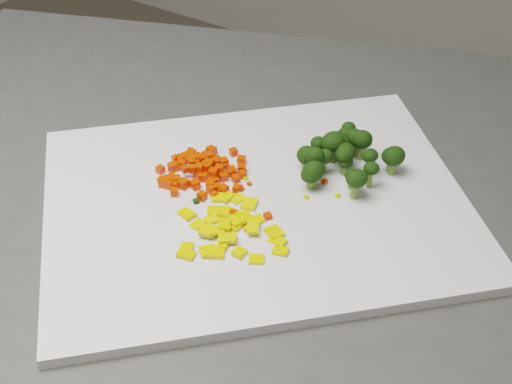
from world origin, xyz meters
The scene contains 146 objects.
cutting_board centered at (0.38, 0.14, 0.91)m, with size 0.47×0.37×0.01m, color white.
carrot_pile centered at (0.31, 0.14, 0.93)m, with size 0.11×0.11×0.03m, color red, non-canonical shape.
pepper_pile centered at (0.39, 0.07, 0.92)m, with size 0.12×0.12×0.02m, color yellow, non-canonical shape.
broccoli_pile centered at (0.44, 0.24, 0.94)m, with size 0.13×0.13×0.06m, color black, non-canonical shape.
carrot_cube_0 centered at (0.29, 0.14, 0.92)m, with size 0.01×0.01×0.01m, color red.
carrot_cube_1 centered at (0.31, 0.15, 0.92)m, with size 0.01×0.01×0.01m, color red.
carrot_cube_2 centered at (0.33, 0.15, 0.92)m, with size 0.01×0.01×0.01m, color red.
carrot_cube_3 centered at (0.34, 0.16, 0.92)m, with size 0.01×0.01×0.01m, color red.
carrot_cube_4 centered at (0.29, 0.14, 0.93)m, with size 0.01×0.01×0.01m, color red.
carrot_cube_5 centered at (0.27, 0.13, 0.92)m, with size 0.01×0.01×0.01m, color red.
carrot_cube_6 centered at (0.35, 0.13, 0.92)m, with size 0.01×0.01×0.01m, color red.
carrot_cube_7 centered at (0.33, 0.13, 0.92)m, with size 0.01×0.01×0.01m, color red.
carrot_cube_8 centered at (0.29, 0.13, 0.92)m, with size 0.01×0.01×0.01m, color red.
carrot_cube_9 centered at (0.31, 0.14, 0.92)m, with size 0.01×0.01×0.01m, color red.
carrot_cube_10 centered at (0.31, 0.13, 0.92)m, with size 0.01×0.01×0.01m, color red.
carrot_cube_11 centered at (0.31, 0.14, 0.93)m, with size 0.01×0.01×0.01m, color red.
carrot_cube_12 centered at (0.33, 0.16, 0.92)m, with size 0.01×0.01×0.01m, color red.
carrot_cube_13 centered at (0.35, 0.16, 0.92)m, with size 0.01×0.01×0.01m, color red.
carrot_cube_14 centered at (0.28, 0.10, 0.92)m, with size 0.01×0.01×0.01m, color red.
carrot_cube_15 centered at (0.28, 0.16, 0.92)m, with size 0.01×0.01×0.01m, color red.
carrot_cube_16 centered at (0.29, 0.17, 0.92)m, with size 0.01×0.01×0.01m, color red.
carrot_cube_17 centered at (0.26, 0.12, 0.92)m, with size 0.01×0.01×0.01m, color red.
carrot_cube_18 centered at (0.30, 0.11, 0.92)m, with size 0.01×0.01×0.01m, color red.
carrot_cube_19 centered at (0.29, 0.15, 0.93)m, with size 0.01×0.01×0.01m, color red.
carrot_cube_20 centered at (0.31, 0.15, 0.93)m, with size 0.01×0.01×0.01m, color red.
carrot_cube_21 centered at (0.32, 0.17, 0.92)m, with size 0.01×0.01×0.01m, color red.
carrot_cube_22 centered at (0.34, 0.13, 0.92)m, with size 0.01×0.01×0.01m, color red.
carrot_cube_23 centered at (0.27, 0.14, 0.92)m, with size 0.01×0.01×0.01m, color red.
carrot_cube_24 centered at (0.30, 0.16, 0.93)m, with size 0.01×0.01×0.01m, color red.
carrot_cube_25 centered at (0.30, 0.15, 0.92)m, with size 0.01×0.01×0.01m, color red.
carrot_cube_26 centered at (0.29, 0.11, 0.92)m, with size 0.01×0.01×0.01m, color red.
carrot_cube_27 centered at (0.32, 0.19, 0.92)m, with size 0.01×0.01×0.01m, color red.
carrot_cube_28 centered at (0.33, 0.15, 0.92)m, with size 0.01×0.01×0.01m, color red.
carrot_cube_29 centered at (0.30, 0.09, 0.92)m, with size 0.01×0.01×0.01m, color red.
carrot_cube_30 centered at (0.26, 0.14, 0.92)m, with size 0.01×0.01×0.01m, color red.
carrot_cube_31 centered at (0.34, 0.11, 0.92)m, with size 0.01×0.01×0.01m, color red.
carrot_cube_32 centered at (0.36, 0.14, 0.92)m, with size 0.01×0.01×0.01m, color red.
carrot_cube_33 centered at (0.34, 0.16, 0.92)m, with size 0.01×0.01×0.01m, color red.
carrot_cube_34 centered at (0.27, 0.15, 0.92)m, with size 0.01×0.01×0.01m, color red.
carrot_cube_35 centered at (0.29, 0.14, 0.93)m, with size 0.01×0.01×0.01m, color red.
carrot_cube_36 centered at (0.34, 0.17, 0.92)m, with size 0.01×0.01×0.01m, color red.
carrot_cube_37 centered at (0.35, 0.15, 0.92)m, with size 0.01×0.01×0.01m, color red.
carrot_cube_38 centered at (0.31, 0.12, 0.92)m, with size 0.01×0.01×0.01m, color red.
carrot_cube_39 centered at (0.31, 0.14, 0.92)m, with size 0.01×0.01×0.01m, color red.
carrot_cube_40 centered at (0.29, 0.15, 0.92)m, with size 0.01×0.01×0.01m, color red.
carrot_cube_41 centered at (0.32, 0.16, 0.92)m, with size 0.01×0.01×0.01m, color red.
carrot_cube_42 centered at (0.27, 0.13, 0.92)m, with size 0.01×0.01×0.01m, color red.
carrot_cube_43 centered at (0.31, 0.16, 0.92)m, with size 0.01×0.01×0.01m, color red.
carrot_cube_44 centered at (0.29, 0.10, 0.92)m, with size 0.01×0.01×0.01m, color red.
carrot_cube_45 centered at (0.33, 0.12, 0.92)m, with size 0.01×0.01×0.01m, color red.
carrot_cube_46 centered at (0.28, 0.10, 0.92)m, with size 0.01×0.01×0.01m, color red.
carrot_cube_47 centered at (0.31, 0.15, 0.93)m, with size 0.01×0.01×0.01m, color red.
carrot_cube_48 centered at (0.28, 0.14, 0.92)m, with size 0.01×0.01×0.01m, color red.
carrot_cube_49 centered at (0.28, 0.13, 0.92)m, with size 0.01×0.01×0.01m, color red.
carrot_cube_50 centered at (0.35, 0.15, 0.92)m, with size 0.01×0.01×0.01m, color red.
carrot_cube_51 centered at (0.28, 0.11, 0.92)m, with size 0.01×0.01×0.01m, color red.
carrot_cube_52 centered at (0.32, 0.11, 0.92)m, with size 0.01×0.01×0.01m, color red.
carrot_cube_53 centered at (0.33, 0.18, 0.92)m, with size 0.01×0.01×0.01m, color red.
carrot_cube_54 centered at (0.29, 0.10, 0.92)m, with size 0.01×0.01×0.01m, color red.
carrot_cube_55 centered at (0.31, 0.17, 0.92)m, with size 0.01×0.01×0.01m, color red.
carrot_cube_56 centered at (0.27, 0.17, 0.92)m, with size 0.01×0.01×0.01m, color red.
carrot_cube_57 centered at (0.29, 0.18, 0.92)m, with size 0.01×0.01×0.01m, color red.
carrot_cube_58 centered at (0.30, 0.14, 0.92)m, with size 0.01×0.01×0.01m, color red.
carrot_cube_59 centered at (0.29, 0.14, 0.93)m, with size 0.01×0.01×0.01m, color red.
carrot_cube_60 centered at (0.34, 0.12, 0.92)m, with size 0.01×0.01×0.01m, color red.
carrot_cube_61 centered at (0.31, 0.14, 0.93)m, with size 0.01×0.01×0.01m, color red.
carrot_cube_62 centered at (0.32, 0.14, 0.92)m, with size 0.01×0.01×0.01m, color red.
carrot_cube_63 centered at (0.30, 0.13, 0.93)m, with size 0.01×0.01×0.01m, color red.
carrot_cube_64 centered at (0.27, 0.16, 0.92)m, with size 0.01×0.01×0.01m, color red.
carrot_cube_65 centered at (0.29, 0.18, 0.92)m, with size 0.01×0.01×0.01m, color red.
carrot_cube_66 centered at (0.31, 0.13, 0.92)m, with size 0.01×0.01×0.01m, color red.
carrot_cube_67 centered at (0.29, 0.16, 0.92)m, with size 0.01×0.01×0.01m, color red.
carrot_cube_68 centered at (0.33, 0.15, 0.92)m, with size 0.01×0.01×0.01m, color red.
carrot_cube_69 centered at (0.27, 0.10, 0.92)m, with size 0.01×0.01×0.01m, color red.
carrot_cube_70 centered at (0.30, 0.15, 0.92)m, with size 0.01×0.01×0.01m, color red.
carrot_cube_71 centered at (0.33, 0.10, 0.92)m, with size 0.01×0.01×0.01m, color red.
carrot_cube_72 centered at (0.33, 0.13, 0.92)m, with size 0.01×0.01×0.01m, color red.
carrot_cube_73 centered at (0.33, 0.12, 0.92)m, with size 0.01×0.01×0.01m, color red.
carrot_cube_74 centered at (0.33, 0.14, 0.92)m, with size 0.01×0.01×0.01m, color red.
pepper_chunk_0 centered at (0.44, 0.09, 0.91)m, with size 0.02×0.01×0.00m, color yellow.
pepper_chunk_1 centered at (0.37, 0.03, 0.91)m, with size 0.01×0.01×0.00m, color yellow.
pepper_chunk_2 centered at (0.42, 0.05, 0.92)m, with size 0.01×0.01×0.00m, color yellow.
pepper_chunk_3 centered at (0.36, 0.09, 0.91)m, with size 0.01×0.02×0.00m, color yellow.
pepper_chunk_4 centered at (0.36, 0.08, 0.91)m, with size 0.01×0.01×0.00m, color yellow.
pepper_chunk_5 centered at (0.35, 0.12, 0.91)m, with size 0.02×0.02×0.00m, color yellow.
pepper_chunk_6 centered at (0.38, 0.07, 0.92)m, with size 0.02×0.01×0.00m, color yellow.
pepper_chunk_7 centered at (0.40, 0.05, 0.92)m, with size 0.02×0.01×0.01m, color yellow.
pepper_chunk_8 centered at (0.39, 0.09, 0.92)m, with size 0.02×0.02×0.00m, color yellow.
pepper_chunk_9 centered at (0.41, 0.10, 0.91)m, with size 0.01×0.01×0.00m, color yellow.
pepper_chunk_10 centered at (0.41, 0.09, 0.92)m, with size 0.02×0.01×0.00m, color yellow.
pepper_chunk_11 centered at (0.34, 0.07, 0.91)m, with size 0.01×0.02×0.00m, color yellow.
pepper_chunk_12 centered at (0.39, 0.04, 0.91)m, with size 0.01×0.02×0.00m, color yellow.
pepper_chunk_13 centered at (0.36, 0.06, 0.91)m, with size 0.02×0.01×0.00m, color yellow.
pepper_chunk_14 centered at (0.37, 0.12, 0.91)m, with size 0.02×0.01×0.00m, color yellow.
pepper_chunk_15 centered at (0.38, 0.12, 0.91)m, with size 0.02×0.02×0.00m, color yellow.
pepper_chunk_16 centered at (0.37, 0.05, 0.92)m, with size 0.01×0.01×0.00m, color yellow.
pepper_chunk_17 centered at (0.39, 0.10, 0.92)m, with size 0.01×0.01×0.00m, color yellow.
pepper_chunk_18 centered at (0.35, 0.11, 0.91)m, with size 0.02×0.01×0.00m, color yellow.
pepper_chunk_19 centered at (0.44, 0.05, 0.91)m, with size 0.02×0.01×0.00m, color yellow.
pepper_chunk_20 centered at (0.38, 0.06, 0.92)m, with size 0.01×0.01×0.00m, color yellow.
pepper_chunk_21 centered at (0.39, 0.08, 0.92)m, with size 0.02×0.01×0.01m, color yellow.
pepper_chunk_22 centered at (0.37, 0.06, 0.92)m, with size 0.02×0.02×0.00m, color yellow.
pepper_chunk_23 centered at (0.40, 0.04, 0.92)m, with size 0.02×0.02×0.01m, color yellow.
pepper_chunk_24 centered at (0.40, 0.10, 0.92)m, with size 0.02×0.01×0.00m, color yellow.
pepper_chunk_25 centered at (0.39, 0.10, 0.92)m, with size 0.02×0.01×0.01m, color yellow.
pepper_chunk_26 centered at (0.45, 0.08, 0.91)m, with size 0.02×0.01×0.00m, color yellow.
pepper_chunk_27 centered at (0.40, 0.06, 0.92)m, with size 0.02×0.01×0.01m, color yellow.
pepper_chunk_28 centered at (0.37, 0.10, 0.91)m, with size 0.02×0.02×0.00m, color yellow.
pepper_chunk_29 centered at (0.41, 0.09, 0.91)m, with size 0.02×0.01×0.00m, color yellow.
pepper_chunk_30 centered at (0.37, 0.02, 0.91)m, with size 0.01×0.02×0.00m, color yellow.
pepper_chunk_31 centered at (0.39, 0.07, 0.91)m, with size 0.01×0.02×0.00m, color yellow.
pepper_chunk_32 centered at (0.43, 0.10, 0.91)m, with size 0.02×0.02×0.00m, color yellow.
pepper_chunk_33 centered at (0.37, 0.10, 0.91)m, with size 0.01×0.02×0.00m, color yellow.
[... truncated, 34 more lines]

